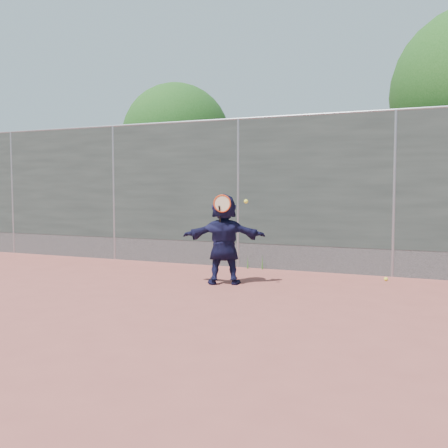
% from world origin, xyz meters
% --- Properties ---
extents(ground, '(80.00, 80.00, 0.00)m').
position_xyz_m(ground, '(0.00, 0.00, 0.00)').
color(ground, '#9E4C42').
rests_on(ground, ground).
extents(player, '(1.47, 0.93, 1.51)m').
position_xyz_m(player, '(0.42, 1.71, 0.76)').
color(player, '#131334').
rests_on(player, ground).
extents(ball_ground, '(0.07, 0.07, 0.07)m').
position_xyz_m(ball_ground, '(2.93, 3.02, 0.03)').
color(ball_ground, '#FBF437').
rests_on(ball_ground, ground).
extents(fence, '(20.00, 0.06, 3.03)m').
position_xyz_m(fence, '(-0.00, 3.50, 1.58)').
color(fence, '#38423D').
rests_on(fence, ground).
extents(swing_action, '(0.57, 0.13, 0.51)m').
position_xyz_m(swing_action, '(0.51, 1.52, 1.34)').
color(swing_action, red).
rests_on(swing_action, ground).
extents(tree_left, '(3.15, 3.00, 4.53)m').
position_xyz_m(tree_left, '(-2.85, 6.55, 2.94)').
color(tree_left, '#382314').
rests_on(tree_left, ground).
extents(weed_clump, '(0.68, 0.07, 0.30)m').
position_xyz_m(weed_clump, '(0.29, 3.38, 0.13)').
color(weed_clump, '#387226').
rests_on(weed_clump, ground).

